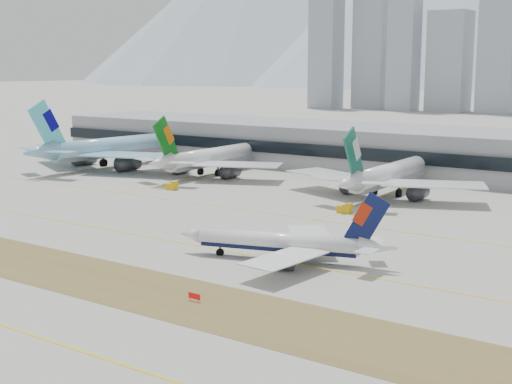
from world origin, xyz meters
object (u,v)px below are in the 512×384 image
Objects in this scene: taxiing_airliner at (286,243)px; widebody_cathay at (386,176)px; widebody_eva at (207,159)px; widebody_korean at (108,149)px; terminal at (396,150)px.

widebody_cathay is (-13.53, 72.73, 2.23)m from taxiing_airliner.
widebody_eva is at bearing 87.20° from widebody_cathay.
taxiing_airliner is 74.01m from widebody_cathay.
taxiing_airliner is 137.63m from widebody_korean.
widebody_eva reaches higher than taxiing_airliner.
terminal is at bearing -56.06° from widebody_korean.
taxiing_airliner is at bearing -135.36° from widebody_eva.
widebody_cathay is at bearing -95.97° from taxiing_airliner.
widebody_korean reaches higher than terminal.
widebody_eva is 64.83m from terminal.
widebody_cathay reaches higher than terminal.
terminal is (-17.66, 46.53, 1.90)m from widebody_cathay.
widebody_korean reaches higher than widebody_cathay.
widebody_korean is 41.22m from widebody_eva.
widebody_korean is at bearing 90.66° from widebody_cathay.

